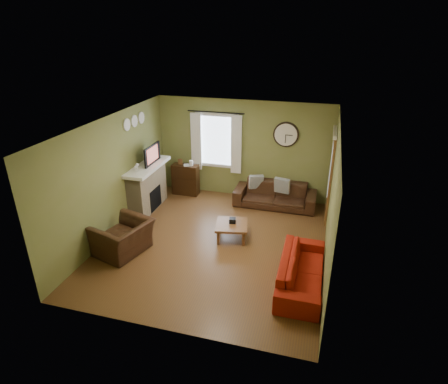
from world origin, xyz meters
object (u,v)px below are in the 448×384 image
(bookshelf, at_px, (186,180))
(armchair, at_px, (123,238))
(sofa_brown, at_px, (275,195))
(coffee_table, at_px, (232,231))
(sofa_red, at_px, (302,271))

(bookshelf, bearing_deg, armchair, -93.56)
(sofa_brown, distance_m, coffee_table, 2.00)
(sofa_red, distance_m, armchair, 3.60)
(bookshelf, relative_size, sofa_red, 0.44)
(bookshelf, xyz_separation_m, sofa_brown, (2.47, -0.08, -0.12))
(sofa_brown, height_order, sofa_red, sofa_brown)
(sofa_brown, relative_size, sofa_red, 1.07)
(bookshelf, distance_m, armchair, 3.07)
(sofa_brown, xyz_separation_m, sofa_red, (0.94, -3.06, -0.02))
(sofa_brown, xyz_separation_m, coffee_table, (-0.66, -1.88, -0.12))
(sofa_brown, relative_size, coffee_table, 3.06)
(sofa_brown, bearing_deg, sofa_red, -72.98)
(bookshelf, distance_m, sofa_red, 4.64)
(armchair, bearing_deg, sofa_brown, 153.74)
(bookshelf, height_order, sofa_red, bookshelf)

